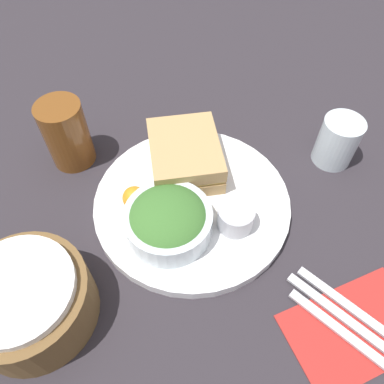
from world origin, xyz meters
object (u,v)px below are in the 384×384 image
plate (192,203)px  bread_basket (28,301)px  dressing_cup (236,217)px  knife (357,328)px  spoon (350,338)px  water_glass (338,142)px  sandwich (185,155)px  drink_glass (67,134)px  fork (364,317)px  salad_bowl (168,220)px

plate → bread_basket: bearing=107.4°
dressing_cup → knife: (-0.20, -0.08, -0.03)m
spoon → plate: bearing=176.4°
knife → water_glass: size_ratio=2.43×
sandwich → spoon: sandwich is taller
sandwich → drink_glass: drink_glass is taller
drink_glass → knife: bearing=-148.1°
fork → water_glass: bearing=128.2°
dressing_cup → fork: size_ratio=0.27×
drink_glass → fork: (-0.43, -0.29, -0.05)m
plate → knife: 0.29m
fork → water_glass: (0.25, -0.13, 0.04)m
salad_bowl → fork: size_ratio=0.64×
spoon → dressing_cup: bearing=172.6°
salad_bowl → plate: bearing=-54.5°
drink_glass → fork: drink_glass is taller
plate → dressing_cup: bearing=-148.1°
sandwich → plate: bearing=166.9°
dressing_cup → fork: bearing=-152.8°
drink_glass → knife: 0.52m
drink_glass → bread_basket: drink_glass is taller
sandwich → dressing_cup: (-0.13, -0.03, -0.01)m
water_glass → spoon: bearing=149.0°
water_glass → drink_glass: bearing=66.8°
bread_basket → water_glass: size_ratio=1.89×
plate → water_glass: size_ratio=3.60×
dressing_cup → drink_glass: 0.31m
salad_bowl → fork: salad_bowl is taller
fork → knife: (-0.01, 0.02, 0.00)m
fork → sandwich: bearing=175.9°
dressing_cup → spoon: size_ratio=0.30×
dressing_cup → bread_basket: (-0.01, 0.30, 0.01)m
drink_glass → fork: bearing=-146.1°
sandwich → water_glass: 0.26m
plate → sandwich: size_ratio=1.98×
knife → bread_basket: bearing=-140.6°
plate → drink_glass: drink_glass is taller
drink_glass → fork: 0.52m
dressing_cup → water_glass: 0.23m
fork → water_glass: 0.28m
sandwich → dressing_cup: sandwich is taller
knife → drink_glass: bearing=-173.0°
spoon → bread_basket: bearing=-142.6°
plate → sandwich: 0.08m
dressing_cup → water_glass: bearing=-74.0°
fork → dressing_cup: bearing=-177.7°
salad_bowl → knife: size_ratio=0.61×
bread_basket → knife: size_ratio=0.78×
salad_bowl → bread_basket: bearing=101.8°
salad_bowl → dressing_cup: salad_bowl is taller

